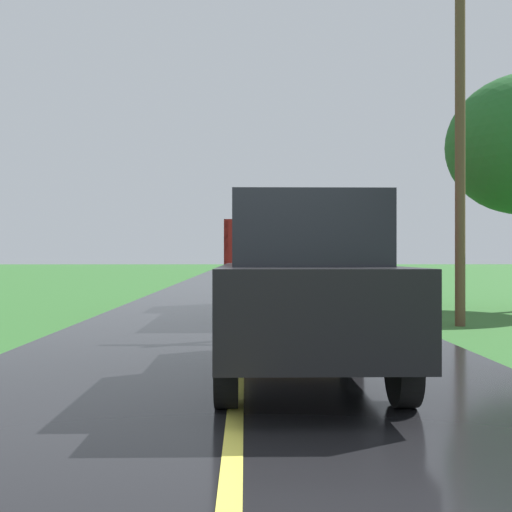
# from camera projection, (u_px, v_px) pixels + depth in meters

# --- Properties ---
(ground_plane) EXTENTS (200.00, 200.00, 0.00)m
(ground_plane) POSITION_uv_depth(u_px,v_px,m) (235.00, 429.00, 4.81)
(ground_plane) COLOR #336B2D
(road_surface) EXTENTS (6.40, 120.00, 0.08)m
(road_surface) POSITION_uv_depth(u_px,v_px,m) (235.00, 424.00, 4.81)
(road_surface) COLOR black
(road_surface) RESTS_ON ground
(centre_line) EXTENTS (0.14, 108.00, 0.01)m
(centre_line) POSITION_uv_depth(u_px,v_px,m) (235.00, 419.00, 4.81)
(centre_line) COLOR #E0D64C
(centre_line) RESTS_ON road_surface
(banana_truck_near) EXTENTS (2.38, 5.82, 2.80)m
(banana_truck_near) POSITION_uv_depth(u_px,v_px,m) (276.00, 253.00, 14.89)
(banana_truck_near) COLOR #2D2D30
(banana_truck_near) RESTS_ON road_surface
(utility_pole_roadside) EXTENTS (1.97, 0.20, 7.73)m
(utility_pole_roadside) POSITION_uv_depth(u_px,v_px,m) (460.00, 118.00, 11.96)
(utility_pole_roadside) COLOR brown
(utility_pole_roadside) RESTS_ON ground
(following_car) EXTENTS (1.74, 4.10, 1.92)m
(following_car) POSITION_uv_depth(u_px,v_px,m) (302.00, 286.00, 6.42)
(following_car) COLOR black
(following_car) RESTS_ON road_surface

